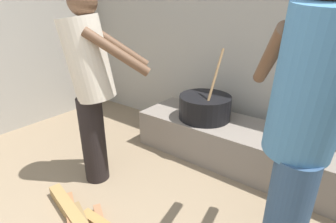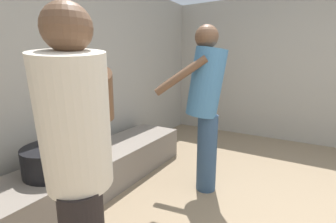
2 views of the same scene
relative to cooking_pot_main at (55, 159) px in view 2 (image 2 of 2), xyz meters
name	(u,v)px [view 2 (image 2 of 2)]	position (x,y,z in m)	size (l,w,h in m)	color
block_enclosure_rear	(63,74)	(0.53, 0.54, 0.68)	(5.65, 0.20, 2.34)	#9E998E
block_enclosure_right	(327,70)	(3.26, -2.01, 0.68)	(0.20, 5.29, 2.34)	#9E998E
hearth_ledge	(101,168)	(0.52, 0.02, -0.31)	(2.30, 0.60, 0.37)	slate
cooking_pot_main	(55,159)	(0.00, 0.00, 0.00)	(0.51, 0.51, 0.69)	black
cook_in_blue_shirt	(205,100)	(1.00, -0.96, 0.45)	(0.59, 0.75, 1.64)	navy
cook_in_cream_shirt	(78,159)	(-0.48, -0.95, 0.39)	(0.69, 0.68, 1.55)	black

